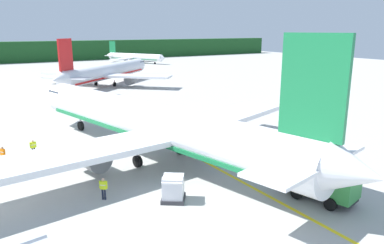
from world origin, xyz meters
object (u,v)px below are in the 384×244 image
(service_truck_fuel, at_px, (319,181))
(airliner_foreground, at_px, (153,124))
(crew_marshaller, at_px, (3,154))
(airliner_mid_apron, at_px, (106,72))
(crew_loader_right, at_px, (33,146))
(cargo_container_mid, at_px, (173,189))
(airliner_far_taxiway, at_px, (134,57))
(crew_loader_left, at_px, (103,187))

(service_truck_fuel, bearing_deg, airliner_foreground, 114.13)
(service_truck_fuel, xyz_separation_m, crew_marshaller, (-18.99, 19.97, -0.38))
(airliner_foreground, height_order, airliner_mid_apron, airliner_foreground)
(airliner_foreground, bearing_deg, service_truck_fuel, -65.87)
(crew_marshaller, relative_size, crew_loader_right, 1.06)
(service_truck_fuel, xyz_separation_m, cargo_container_mid, (-9.21, 5.21, -0.45))
(airliner_far_taxiway, bearing_deg, airliner_foreground, -111.76)
(crew_marshaller, height_order, crew_loader_left, crew_marshaller)
(airliner_foreground, relative_size, crew_loader_left, 24.85)
(airliner_foreground, relative_size, crew_marshaller, 24.12)
(airliner_foreground, distance_m, airliner_mid_apron, 50.02)
(airliner_mid_apron, relative_size, crew_loader_right, 18.40)
(crew_loader_right, bearing_deg, crew_marshaller, -158.46)
(crew_loader_left, bearing_deg, cargo_container_mid, -33.51)
(service_truck_fuel, height_order, crew_loader_right, service_truck_fuel)
(airliner_mid_apron, bearing_deg, crew_marshaller, -119.67)
(airliner_mid_apron, bearing_deg, airliner_far_taxiway, 61.21)
(airliner_mid_apron, relative_size, airliner_far_taxiway, 1.19)
(crew_marshaller, height_order, crew_loader_right, crew_marshaller)
(airliner_foreground, height_order, crew_loader_right, airliner_foreground)
(crew_marshaller, bearing_deg, airliner_mid_apron, 60.33)
(airliner_foreground, bearing_deg, crew_marshaller, 155.82)
(cargo_container_mid, relative_size, crew_marshaller, 1.36)
(service_truck_fuel, bearing_deg, airliner_mid_apron, 85.03)
(airliner_foreground, bearing_deg, crew_loader_right, 145.49)
(service_truck_fuel, bearing_deg, airliner_far_taxiway, 73.74)
(crew_marshaller, distance_m, crew_loader_right, 2.98)
(crew_loader_right, bearing_deg, airliner_foreground, -34.51)
(airliner_foreground, xyz_separation_m, service_truck_fuel, (6.42, -14.33, -2.00))
(cargo_container_mid, bearing_deg, crew_loader_left, 146.49)
(airliner_mid_apron, relative_size, crew_marshaller, 17.32)
(crew_marshaller, bearing_deg, crew_loader_right, 21.54)
(airliner_mid_apron, xyz_separation_m, crew_loader_left, (-18.93, -54.89, -2.02))
(airliner_foreground, relative_size, service_truck_fuel, 6.90)
(cargo_container_mid, distance_m, crew_loader_right, 17.33)
(crew_loader_left, bearing_deg, airliner_far_taxiway, 66.14)
(service_truck_fuel, height_order, cargo_container_mid, service_truck_fuel)
(service_truck_fuel, relative_size, cargo_container_mid, 2.58)
(crew_marshaller, bearing_deg, airliner_foreground, -24.18)
(crew_loader_left, bearing_deg, service_truck_fuel, -30.81)
(airliner_mid_apron, relative_size, service_truck_fuel, 4.95)
(airliner_far_taxiway, bearing_deg, crew_loader_right, -118.16)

